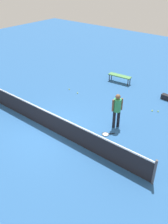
# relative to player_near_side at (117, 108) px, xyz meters

# --- Properties ---
(ground_plane) EXTENTS (40.00, 40.00, 0.00)m
(ground_plane) POSITION_rel_player_near_side_xyz_m (2.11, 2.14, -1.01)
(ground_plane) COLOR #265693
(court_net) EXTENTS (10.09, 0.09, 1.07)m
(court_net) POSITION_rel_player_near_side_xyz_m (2.11, 2.14, -0.51)
(court_net) COLOR #4C4C51
(court_net) RESTS_ON ground_plane
(player_near_side) EXTENTS (0.47, 0.48, 1.70)m
(player_near_side) POSITION_rel_player_near_side_xyz_m (0.00, 0.00, 0.00)
(player_near_side) COLOR black
(player_near_side) RESTS_ON ground_plane
(tennis_racket_near_player) EXTENTS (0.51, 0.56, 0.03)m
(tennis_racket_near_player) POSITION_rel_player_near_side_xyz_m (-0.01, 0.80, -1.00)
(tennis_racket_near_player) COLOR black
(tennis_racket_near_player) RESTS_ON ground_plane
(tennis_ball_near_player) EXTENTS (0.07, 0.07, 0.07)m
(tennis_ball_near_player) POSITION_rel_player_near_side_xyz_m (1.08, -2.07, -0.98)
(tennis_ball_near_player) COLOR #C6E033
(tennis_ball_near_player) RESTS_ON ground_plane
(tennis_ball_by_net) EXTENTS (0.07, 0.07, 0.07)m
(tennis_ball_by_net) POSITION_rel_player_near_side_xyz_m (4.37, -1.54, -0.98)
(tennis_ball_by_net) COLOR #C6E033
(tennis_ball_by_net) RESTS_ON ground_plane
(tennis_ball_midcourt) EXTENTS (0.07, 0.07, 0.07)m
(tennis_ball_midcourt) POSITION_rel_player_near_side_xyz_m (3.65, -1.49, -0.98)
(tennis_ball_midcourt) COLOR #C6E033
(tennis_ball_midcourt) RESTS_ON ground_plane
(tennis_ball_baseline) EXTENTS (0.07, 0.07, 0.07)m
(tennis_ball_baseline) POSITION_rel_player_near_side_xyz_m (-0.98, -2.53, -0.98)
(tennis_ball_baseline) COLOR #C6E033
(tennis_ball_baseline) RESTS_ON ground_plane
(tennis_ball_stray_left) EXTENTS (0.07, 0.07, 0.07)m
(tennis_ball_stray_left) POSITION_rel_player_near_side_xyz_m (-0.71, -2.39, -0.98)
(tennis_ball_stray_left) COLOR #C6E033
(tennis_ball_stray_left) RESTS_ON ground_plane
(courtside_bench) EXTENTS (1.53, 0.53, 0.48)m
(courtside_bench) POSITION_rel_player_near_side_xyz_m (2.59, -4.45, -0.59)
(courtside_bench) COLOR #4C8C4C
(courtside_bench) RESTS_ON ground_plane
(equipment_bag) EXTENTS (0.81, 0.32, 0.28)m
(equipment_bag) POSITION_rel_player_near_side_xyz_m (-0.82, -4.11, -0.87)
(equipment_bag) COLOR black
(equipment_bag) RESTS_ON ground_plane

